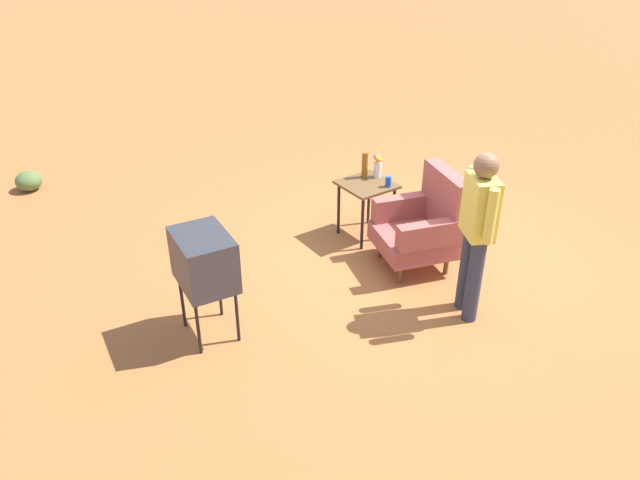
{
  "coord_description": "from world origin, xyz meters",
  "views": [
    {
      "loc": [
        4.13,
        -4.08,
        3.56
      ],
      "look_at": [
        -0.02,
        -1.24,
        0.65
      ],
      "focal_mm": 34.32,
      "sensor_mm": 36.0,
      "label": 1
    }
  ],
  "objects_px": {
    "tv_on_stand": "(204,261)",
    "soda_can_blue": "(388,182)",
    "flower_vase": "(378,165)",
    "person_standing": "(477,227)",
    "side_table": "(367,191)",
    "armchair": "(424,223)",
    "bottle_tall_amber": "(365,165)"
  },
  "relations": [
    {
      "from": "tv_on_stand",
      "to": "soda_can_blue",
      "type": "height_order",
      "value": "tv_on_stand"
    },
    {
      "from": "soda_can_blue",
      "to": "flower_vase",
      "type": "distance_m",
      "value": 0.29
    },
    {
      "from": "person_standing",
      "to": "flower_vase",
      "type": "relative_size",
      "value": 6.19
    },
    {
      "from": "side_table",
      "to": "flower_vase",
      "type": "height_order",
      "value": "flower_vase"
    },
    {
      "from": "person_standing",
      "to": "flower_vase",
      "type": "height_order",
      "value": "person_standing"
    },
    {
      "from": "side_table",
      "to": "soda_can_blue",
      "type": "relative_size",
      "value": 5.52
    },
    {
      "from": "soda_can_blue",
      "to": "tv_on_stand",
      "type": "bearing_deg",
      "value": -79.7
    },
    {
      "from": "tv_on_stand",
      "to": "soda_can_blue",
      "type": "xyz_separation_m",
      "value": [
        -0.44,
        2.43,
        -0.05
      ]
    },
    {
      "from": "tv_on_stand",
      "to": "flower_vase",
      "type": "xyz_separation_m",
      "value": [
        -0.71,
        2.49,
        0.04
      ]
    },
    {
      "from": "armchair",
      "to": "bottle_tall_amber",
      "type": "xyz_separation_m",
      "value": [
        -0.99,
        -0.03,
        0.33
      ]
    },
    {
      "from": "side_table",
      "to": "bottle_tall_amber",
      "type": "xyz_separation_m",
      "value": [
        -0.15,
        0.08,
        0.25
      ]
    },
    {
      "from": "soda_can_blue",
      "to": "flower_vase",
      "type": "bearing_deg",
      "value": 166.66
    },
    {
      "from": "bottle_tall_amber",
      "to": "person_standing",
      "type": "bearing_deg",
      "value": -6.46
    },
    {
      "from": "tv_on_stand",
      "to": "flower_vase",
      "type": "relative_size",
      "value": 3.89
    },
    {
      "from": "side_table",
      "to": "person_standing",
      "type": "height_order",
      "value": "person_standing"
    },
    {
      "from": "armchair",
      "to": "soda_can_blue",
      "type": "xyz_separation_m",
      "value": [
        -0.63,
        0.03,
        0.24
      ]
    },
    {
      "from": "side_table",
      "to": "armchair",
      "type": "bearing_deg",
      "value": 7.74
    },
    {
      "from": "side_table",
      "to": "flower_vase",
      "type": "xyz_separation_m",
      "value": [
        -0.07,
        0.2,
        0.25
      ]
    },
    {
      "from": "side_table",
      "to": "bottle_tall_amber",
      "type": "relative_size",
      "value": 2.25
    },
    {
      "from": "armchair",
      "to": "tv_on_stand",
      "type": "height_order",
      "value": "armchair"
    },
    {
      "from": "side_table",
      "to": "person_standing",
      "type": "distance_m",
      "value": 1.78
    },
    {
      "from": "bottle_tall_amber",
      "to": "flower_vase",
      "type": "height_order",
      "value": "bottle_tall_amber"
    },
    {
      "from": "person_standing",
      "to": "flower_vase",
      "type": "xyz_separation_m",
      "value": [
        -1.81,
        0.34,
        -0.12
      ]
    },
    {
      "from": "armchair",
      "to": "bottle_tall_amber",
      "type": "bearing_deg",
      "value": -178.12
    },
    {
      "from": "armchair",
      "to": "bottle_tall_amber",
      "type": "height_order",
      "value": "armchair"
    },
    {
      "from": "soda_can_blue",
      "to": "bottle_tall_amber",
      "type": "bearing_deg",
      "value": -170.71
    },
    {
      "from": "flower_vase",
      "to": "soda_can_blue",
      "type": "bearing_deg",
      "value": -13.34
    },
    {
      "from": "tv_on_stand",
      "to": "bottle_tall_amber",
      "type": "relative_size",
      "value": 3.43
    },
    {
      "from": "bottle_tall_amber",
      "to": "soda_can_blue",
      "type": "distance_m",
      "value": 0.37
    },
    {
      "from": "side_table",
      "to": "flower_vase",
      "type": "bearing_deg",
      "value": 108.74
    },
    {
      "from": "person_standing",
      "to": "bottle_tall_amber",
      "type": "bearing_deg",
      "value": 173.54
    },
    {
      "from": "person_standing",
      "to": "side_table",
      "type": "bearing_deg",
      "value": 175.63
    }
  ]
}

